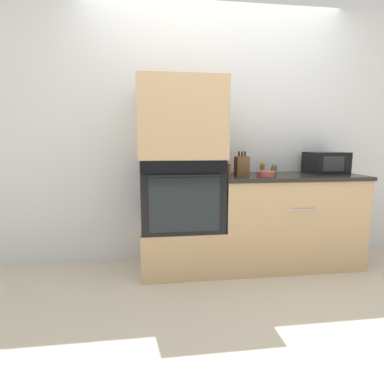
# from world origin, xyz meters

# --- Properties ---
(ground_plane) EXTENTS (12.00, 12.00, 0.00)m
(ground_plane) POSITION_xyz_m (0.00, 0.00, 0.00)
(ground_plane) COLOR beige
(wall_back) EXTENTS (8.00, 0.05, 2.50)m
(wall_back) POSITION_xyz_m (0.00, 0.63, 1.25)
(wall_back) COLOR silver
(wall_back) RESTS_ON ground_plane
(oven_cabinet_base) EXTENTS (0.74, 0.60, 0.41)m
(oven_cabinet_base) POSITION_xyz_m (-0.37, 0.30, 0.20)
(oven_cabinet_base) COLOR tan
(oven_cabinet_base) RESTS_ON ground_plane
(wall_oven) EXTENTS (0.71, 0.64, 0.63)m
(wall_oven) POSITION_xyz_m (-0.37, 0.30, 0.72)
(wall_oven) COLOR black
(wall_oven) RESTS_ON oven_cabinet_base
(oven_cabinet_upper) EXTENTS (0.74, 0.60, 0.68)m
(oven_cabinet_upper) POSITION_xyz_m (-0.37, 0.30, 1.37)
(oven_cabinet_upper) COLOR tan
(oven_cabinet_upper) RESTS_ON wall_oven
(counter_unit) EXTENTS (1.34, 0.63, 0.88)m
(counter_unit) POSITION_xyz_m (0.66, 0.30, 0.44)
(counter_unit) COLOR tan
(counter_unit) RESTS_ON ground_plane
(microwave) EXTENTS (0.34, 0.33, 0.21)m
(microwave) POSITION_xyz_m (1.09, 0.39, 0.99)
(microwave) COLOR black
(microwave) RESTS_ON counter_unit
(knife_block) EXTENTS (0.12, 0.13, 0.22)m
(knife_block) POSITION_xyz_m (0.20, 0.31, 0.97)
(knife_block) COLOR brown
(knife_block) RESTS_ON counter_unit
(bowl) EXTENTS (0.16, 0.16, 0.05)m
(bowl) POSITION_xyz_m (0.39, 0.18, 0.91)
(bowl) COLOR #B24C42
(bowl) RESTS_ON counter_unit
(condiment_jar_near) EXTENTS (0.05, 0.05, 0.11)m
(condiment_jar_near) POSITION_xyz_m (0.46, 0.47, 0.94)
(condiment_jar_near) COLOR brown
(condiment_jar_near) RESTS_ON counter_unit
(condiment_jar_mid) EXTENTS (0.05, 0.05, 0.07)m
(condiment_jar_mid) POSITION_xyz_m (0.52, 0.34, 0.92)
(condiment_jar_mid) COLOR #427047
(condiment_jar_mid) RESTS_ON counter_unit
(condiment_jar_far) EXTENTS (0.05, 0.05, 0.10)m
(condiment_jar_far) POSITION_xyz_m (0.59, 0.48, 0.93)
(condiment_jar_far) COLOR #427047
(condiment_jar_far) RESTS_ON counter_unit
(condiment_jar_back) EXTENTS (0.04, 0.04, 0.11)m
(condiment_jar_back) POSITION_xyz_m (0.07, 0.27, 0.94)
(condiment_jar_back) COLOR brown
(condiment_jar_back) RESTS_ON counter_unit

